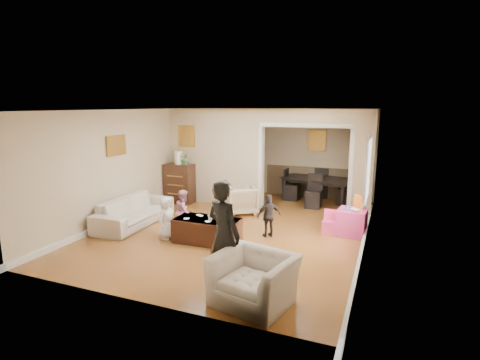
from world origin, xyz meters
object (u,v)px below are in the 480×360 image
at_px(armchair_front, 254,279).
at_px(child_kneel_b, 184,212).
at_px(armchair_back, 241,200).
at_px(play_table, 352,222).
at_px(cyan_cup, 347,208).
at_px(sofa, 135,211).
at_px(adult_person, 224,234).
at_px(child_toddler, 269,216).
at_px(table_lamp, 179,158).
at_px(child_kneel_a, 166,218).
at_px(dresser, 179,184).
at_px(coffee_cup, 210,218).
at_px(coffee_table, 207,230).
at_px(dining_table, 318,190).

xyz_separation_m(armchair_front, child_kneel_b, (-2.36, 2.17, 0.13)).
distance_m(armchair_back, play_table, 2.84).
xyz_separation_m(cyan_cup, child_kneel_b, (-3.24, -1.17, -0.11)).
relative_size(sofa, adult_person, 1.30).
bearing_deg(child_toddler, child_kneel_b, -27.58).
relative_size(table_lamp, adult_person, 0.22).
height_order(armchair_front, child_kneel_a, child_kneel_a).
xyz_separation_m(dresser, coffee_cup, (2.21, -2.53, -0.01)).
bearing_deg(child_kneel_b, dresser, 10.90).
distance_m(armchair_back, child_kneel_a, 2.41).
distance_m(sofa, armchair_back, 2.60).
bearing_deg(child_kneel_b, play_table, -91.88).
distance_m(armchair_back, child_toddler, 1.83).
height_order(cyan_cup, child_toddler, child_toddler).
relative_size(armchair_back, coffee_table, 0.59).
height_order(dresser, child_kneel_b, dresser).
height_order(sofa, coffee_cup, sofa).
relative_size(armchair_front, adult_person, 0.64).
relative_size(cyan_cup, child_toddler, 0.09).
height_order(adult_person, child_kneel_a, adult_person).
xyz_separation_m(armchair_front, coffee_table, (-1.66, 1.87, -0.10)).
height_order(cyan_cup, dining_table, dining_table).
relative_size(coffee_table, child_kneel_a, 1.47).
relative_size(play_table, dining_table, 0.29).
relative_size(coffee_cup, dining_table, 0.06).
relative_size(table_lamp, coffee_cup, 3.31).
bearing_deg(coffee_cup, armchair_front, -49.40).
distance_m(play_table, child_toddler, 1.78).
relative_size(coffee_table, child_kneel_b, 1.36).
relative_size(adult_person, child_toddler, 1.83).
bearing_deg(coffee_cup, dresser, 131.13).
bearing_deg(coffee_table, cyan_cup, 30.13).
height_order(dresser, coffee_table, dresser).
xyz_separation_m(armchair_back, table_lamp, (-1.98, 0.34, 0.93)).
bearing_deg(child_kneel_a, coffee_cup, -76.00).
xyz_separation_m(table_lamp, play_table, (4.75, -0.96, -1.00)).
xyz_separation_m(dining_table, adult_person, (-0.41, -5.53, 0.48)).
distance_m(sofa, play_table, 4.84).
distance_m(cyan_cup, child_kneel_a, 3.76).
distance_m(coffee_table, coffee_cup, 0.31).
bearing_deg(child_toddler, coffee_table, -6.47).
distance_m(coffee_table, child_kneel_b, 0.80).
height_order(sofa, dining_table, dining_table).
relative_size(armchair_back, play_table, 1.32).
distance_m(armchair_back, armchair_front, 4.40).
distance_m(armchair_front, cyan_cup, 3.47).
bearing_deg(play_table, child_kneel_a, -154.38).
relative_size(sofa, play_table, 3.76).
height_order(coffee_table, child_kneel_a, child_kneel_a).
bearing_deg(coffee_table, armchair_back, 93.55).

